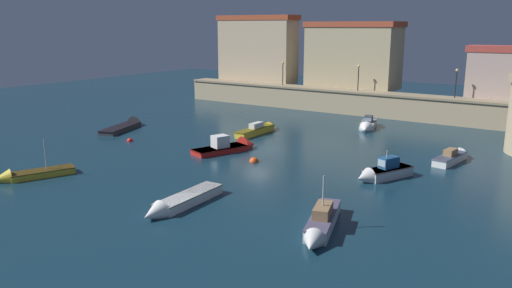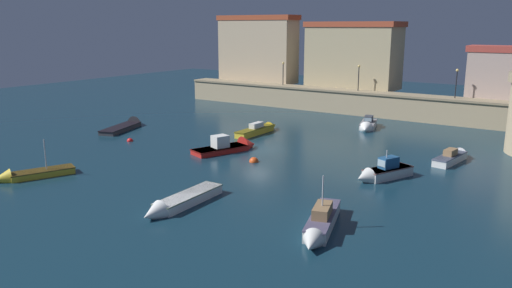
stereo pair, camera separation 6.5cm
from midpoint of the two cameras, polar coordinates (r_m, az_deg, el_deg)
ground_plane at (r=45.58m, az=0.16°, el=-0.57°), size 127.23×127.23×0.00m
quay_wall at (r=64.87m, az=11.38°, el=4.68°), size 51.84×2.94×2.97m
old_town_backdrop at (r=68.78m, az=10.23°, el=9.83°), size 48.37×5.55×9.70m
quay_lamp_0 at (r=69.41m, az=3.05°, el=8.47°), size 0.32×0.32×3.17m
quay_lamp_1 at (r=64.43m, az=11.56°, el=7.88°), size 0.32×0.32×3.23m
quay_lamp_2 at (r=60.92m, az=21.81°, el=6.93°), size 0.32×0.32×3.29m
moored_boat_0 at (r=56.77m, az=-14.46°, el=2.03°), size 3.90×7.42×1.64m
moored_boat_1 at (r=40.43m, az=-24.61°, el=-3.22°), size 3.39×5.76×3.19m
moored_boat_2 at (r=45.05m, az=-2.83°, el=-0.29°), size 3.84×6.55×2.18m
moored_boat_3 at (r=31.39m, az=-8.90°, el=-6.61°), size 1.58×6.74×1.30m
moored_boat_4 at (r=27.74m, az=7.31°, el=-8.96°), size 3.07×6.71×3.24m
moored_boat_5 at (r=37.77m, az=14.08°, el=-3.15°), size 3.26×5.10×2.40m
moored_boat_6 at (r=55.81m, az=12.52°, el=2.12°), size 2.83×5.47×1.67m
moored_boat_7 at (r=44.61m, az=21.51°, el=-1.31°), size 1.94×5.80×1.38m
moored_boat_8 at (r=52.36m, az=0.34°, el=1.71°), size 1.20×6.93×1.39m
mooring_buoy_0 at (r=41.31m, az=-0.28°, el=-2.04°), size 0.78×0.78×0.78m
mooring_buoy_1 at (r=50.20m, az=-14.19°, el=0.31°), size 0.60×0.60×0.60m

